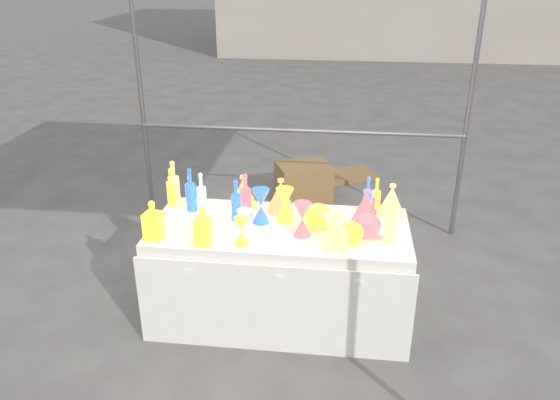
# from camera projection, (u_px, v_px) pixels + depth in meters

# --- Properties ---
(ground) EXTENTS (80.00, 80.00, 0.00)m
(ground) POSITION_uv_depth(u_px,v_px,m) (280.00, 314.00, 4.13)
(ground) COLOR slate
(ground) RESTS_ON ground
(display_table) EXTENTS (1.84, 0.83, 0.75)m
(display_table) POSITION_uv_depth(u_px,v_px,m) (280.00, 273.00, 3.97)
(display_table) COLOR white
(display_table) RESTS_ON ground
(cardboard_box_closed) EXTENTS (0.68, 0.59, 0.41)m
(cardboard_box_closed) POSITION_uv_depth(u_px,v_px,m) (303.00, 182.00, 6.01)
(cardboard_box_closed) COLOR olive
(cardboard_box_closed) RESTS_ON ground
(cardboard_box_flat) EXTENTS (0.73, 0.66, 0.05)m
(cardboard_box_flat) POSITION_uv_depth(u_px,v_px,m) (349.00, 175.00, 6.67)
(cardboard_box_flat) COLOR olive
(cardboard_box_flat) RESTS_ON ground
(bottle_0) EXTENTS (0.09, 0.09, 0.30)m
(bottle_0) POSITION_uv_depth(u_px,v_px,m) (172.00, 187.00, 4.09)
(bottle_0) COLOR red
(bottle_0) RESTS_ON display_table
(bottle_1) EXTENTS (0.08, 0.08, 0.33)m
(bottle_1) POSITION_uv_depth(u_px,v_px,m) (191.00, 189.00, 3.99)
(bottle_1) COLOR #157843
(bottle_1) RESTS_ON display_table
(bottle_3) EXTENTS (0.10, 0.10, 0.31)m
(bottle_3) POSITION_uv_depth(u_px,v_px,m) (245.00, 194.00, 3.94)
(bottle_3) COLOR #201CA4
(bottle_3) RESTS_ON display_table
(bottle_4) EXTENTS (0.09, 0.09, 0.35)m
(bottle_4) POSITION_uv_depth(u_px,v_px,m) (174.00, 183.00, 4.09)
(bottle_4) COLOR #168F76
(bottle_4) RESTS_ON display_table
(bottle_5) EXTENTS (0.08, 0.08, 0.31)m
(bottle_5) POSITION_uv_depth(u_px,v_px,m) (201.00, 193.00, 3.96)
(bottle_5) COLOR #D92B95
(bottle_5) RESTS_ON display_table
(bottle_6) EXTENTS (0.08, 0.08, 0.27)m
(bottle_6) POSITION_uv_depth(u_px,v_px,m) (190.00, 192.00, 4.03)
(bottle_6) COLOR red
(bottle_6) RESTS_ON display_table
(bottle_7) EXTENTS (0.08, 0.08, 0.31)m
(bottle_7) POSITION_uv_depth(u_px,v_px,m) (236.00, 200.00, 3.85)
(bottle_7) COLOR #157843
(bottle_7) RESTS_ON display_table
(decanter_0) EXTENTS (0.13, 0.13, 0.27)m
(decanter_0) POSITION_uv_depth(u_px,v_px,m) (153.00, 220.00, 3.60)
(decanter_0) COLOR red
(decanter_0) RESTS_ON display_table
(decanter_1) EXTENTS (0.11, 0.11, 0.27)m
(decanter_1) POSITION_uv_depth(u_px,v_px,m) (203.00, 225.00, 3.53)
(decanter_1) COLOR yellow
(decanter_1) RESTS_ON display_table
(hourglass_0) EXTENTS (0.13, 0.13, 0.19)m
(hourglass_0) POSITION_uv_depth(u_px,v_px,m) (241.00, 231.00, 3.54)
(hourglass_0) COLOR yellow
(hourglass_0) RESTS_ON display_table
(hourglass_1) EXTENTS (0.16, 0.16, 0.24)m
(hourglass_1) POSITION_uv_depth(u_px,v_px,m) (302.00, 219.00, 3.65)
(hourglass_1) COLOR #201CA4
(hourglass_1) RESTS_ON display_table
(hourglass_2) EXTENTS (0.13, 0.13, 0.24)m
(hourglass_2) POSITION_uv_depth(u_px,v_px,m) (332.00, 233.00, 3.47)
(hourglass_2) COLOR #168F76
(hourglass_2) RESTS_ON display_table
(hourglass_3) EXTENTS (0.13, 0.13, 0.20)m
(hourglass_3) POSITION_uv_depth(u_px,v_px,m) (245.00, 224.00, 3.62)
(hourglass_3) COLOR #D92B95
(hourglass_3) RESTS_ON display_table
(hourglass_4) EXTENTS (0.16, 0.16, 0.25)m
(hourglass_4) POSITION_uv_depth(u_px,v_px,m) (285.00, 205.00, 3.84)
(hourglass_4) COLOR red
(hourglass_4) RESTS_ON display_table
(hourglass_5) EXTENTS (0.16, 0.16, 0.25)m
(hourglass_5) POSITION_uv_depth(u_px,v_px,m) (261.00, 206.00, 3.83)
(hourglass_5) COLOR #157843
(hourglass_5) RESTS_ON display_table
(globe_0) EXTENTS (0.18, 0.18, 0.13)m
(globe_0) POSITION_uv_depth(u_px,v_px,m) (350.00, 234.00, 3.57)
(globe_0) COLOR red
(globe_0) RESTS_ON display_table
(globe_1) EXTENTS (0.18, 0.18, 0.13)m
(globe_1) POSITION_uv_depth(u_px,v_px,m) (337.00, 236.00, 3.54)
(globe_1) COLOR #168F76
(globe_1) RESTS_ON display_table
(globe_2) EXTENTS (0.25, 0.25, 0.15)m
(globe_2) POSITION_uv_depth(u_px,v_px,m) (318.00, 217.00, 3.78)
(globe_2) COLOR yellow
(globe_2) RESTS_ON display_table
(globe_3) EXTENTS (0.23, 0.23, 0.15)m
(globe_3) POSITION_uv_depth(u_px,v_px,m) (367.00, 227.00, 3.64)
(globe_3) COLOR #201CA4
(globe_3) RESTS_ON display_table
(lampshade_0) EXTENTS (0.24, 0.24, 0.25)m
(lampshade_0) POSITION_uv_depth(u_px,v_px,m) (244.00, 192.00, 4.05)
(lampshade_0) COLOR yellow
(lampshade_0) RESTS_ON display_table
(lampshade_1) EXTENTS (0.23, 0.23, 0.25)m
(lampshade_1) POSITION_uv_depth(u_px,v_px,m) (281.00, 195.00, 4.00)
(lampshade_1) COLOR yellow
(lampshade_1) RESTS_ON display_table
(lampshade_2) EXTENTS (0.22, 0.22, 0.25)m
(lampshade_2) POSITION_uv_depth(u_px,v_px,m) (366.00, 207.00, 3.81)
(lampshade_2) COLOR #201CA4
(lampshade_2) RESTS_ON display_table
(lampshade_3) EXTENTS (0.24, 0.24, 0.24)m
(lampshade_3) POSITION_uv_depth(u_px,v_px,m) (392.00, 200.00, 3.94)
(lampshade_3) COLOR #168F76
(lampshade_3) RESTS_ON display_table
(bottle_8) EXTENTS (0.08, 0.08, 0.29)m
(bottle_8) POSITION_uv_depth(u_px,v_px,m) (368.00, 195.00, 3.95)
(bottle_8) COLOR #157843
(bottle_8) RESTS_ON display_table
(bottle_9) EXTENTS (0.08, 0.08, 0.28)m
(bottle_9) POSITION_uv_depth(u_px,v_px,m) (376.00, 196.00, 3.95)
(bottle_9) COLOR yellow
(bottle_9) RESTS_ON display_table
(bottle_10) EXTENTS (0.07, 0.07, 0.27)m
(bottle_10) POSITION_uv_depth(u_px,v_px,m) (372.00, 215.00, 3.67)
(bottle_10) COLOR #201CA4
(bottle_10) RESTS_ON display_table
(bottle_11) EXTENTS (0.09, 0.09, 0.32)m
(bottle_11) POSITION_uv_depth(u_px,v_px,m) (391.00, 221.00, 3.54)
(bottle_11) COLOR #168F76
(bottle_11) RESTS_ON display_table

